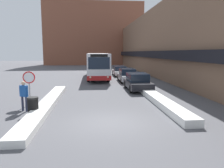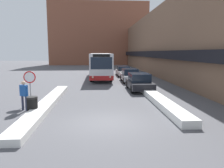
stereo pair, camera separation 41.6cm
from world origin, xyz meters
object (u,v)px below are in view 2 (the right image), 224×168
(pedestrian, at_px, (24,93))
(parked_car_middle, at_px, (130,75))
(trash_bin, at_px, (32,105))
(parked_car_front, at_px, (139,82))
(parked_car_back, at_px, (123,71))
(stop_sign, at_px, (30,80))
(city_bus, at_px, (101,65))

(pedestrian, bearing_deg, parked_car_middle, 87.02)
(pedestrian, height_order, trash_bin, pedestrian)
(parked_car_front, bearing_deg, trash_bin, -135.70)
(parked_car_front, height_order, parked_car_back, parked_car_front)
(parked_car_front, xyz_separation_m, stop_sign, (-7.95, -4.71, 0.79))
(city_bus, distance_m, parked_car_middle, 5.25)
(city_bus, bearing_deg, parked_car_front, -71.39)
(city_bus, relative_size, stop_sign, 5.74)
(parked_car_back, height_order, stop_sign, stop_sign)
(city_bus, xyz_separation_m, parked_car_back, (3.25, 2.50, -1.03))
(parked_car_middle, height_order, parked_car_back, parked_car_middle)
(parked_car_front, bearing_deg, parked_car_back, 90.00)
(parked_car_back, distance_m, stop_sign, 18.66)
(city_bus, bearing_deg, pedestrian, -106.14)
(city_bus, relative_size, pedestrian, 7.16)
(parked_car_front, relative_size, trash_bin, 4.54)
(parked_car_middle, relative_size, pedestrian, 2.70)
(pedestrian, bearing_deg, stop_sign, 124.46)
(stop_sign, bearing_deg, parked_car_front, 30.65)
(city_bus, xyz_separation_m, stop_sign, (-4.71, -14.36, -0.18))
(parked_car_front, relative_size, parked_car_middle, 0.93)
(parked_car_middle, bearing_deg, trash_bin, -119.59)
(city_bus, bearing_deg, parked_car_back, 37.54)
(city_bus, height_order, parked_car_back, city_bus)
(parked_car_back, bearing_deg, parked_car_front, -90.00)
(parked_car_back, height_order, pedestrian, pedestrian)
(city_bus, bearing_deg, parked_car_middle, -50.99)
(city_bus, height_order, parked_car_front, city_bus)
(parked_car_middle, bearing_deg, pedestrian, -123.43)
(parked_car_middle, xyz_separation_m, stop_sign, (-7.95, -10.35, 0.80))
(parked_car_front, height_order, stop_sign, stop_sign)
(stop_sign, bearing_deg, parked_car_middle, 52.46)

